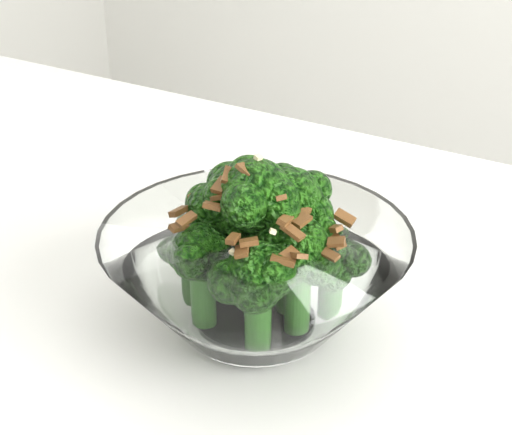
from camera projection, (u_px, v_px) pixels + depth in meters
The scene contains 2 objects.
table at pixel (77, 352), 0.63m from camera, with size 1.23×0.85×0.75m.
broccoli_dish at pixel (256, 268), 0.53m from camera, with size 0.21×0.21×0.13m.
Camera 1 is at (0.38, -0.40, 1.08)m, focal length 55.00 mm.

